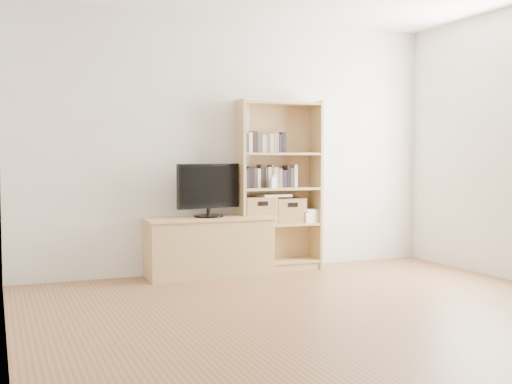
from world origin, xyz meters
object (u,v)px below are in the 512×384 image
television (208,190)px  laptop (274,195)px  bookshelf (279,186)px  tv_stand (209,248)px  basket_right (288,210)px  baby_monitor (273,183)px  basket_left (258,210)px

television → laptop: (0.73, 0.07, -0.07)m
bookshelf → tv_stand: bearing=-172.2°
bookshelf → basket_right: (0.11, -0.01, -0.26)m
television → basket_right: (0.90, 0.06, -0.24)m
bookshelf → laptop: 0.12m
television → baby_monitor: 0.70m
television → baby_monitor: size_ratio=6.16×
bookshelf → television: bookshelf is taller
tv_stand → bookshelf: bookshelf is taller
tv_stand → basket_left: bearing=9.2°
baby_monitor → basket_left: size_ratio=0.33×
basket_left → basket_right: (0.34, -0.02, -0.01)m
basket_left → laptop: bearing=-3.3°
tv_stand → bookshelf: 1.00m
baby_monitor → tv_stand: bearing=171.6°
bookshelf → baby_monitor: bearing=-135.0°
laptop → bookshelf: bearing=1.6°
tv_stand → bookshelf: bearing=6.5°
tv_stand → baby_monitor: bearing=-0.5°
tv_stand → television: size_ratio=1.81×
tv_stand → bookshelf: (0.79, 0.07, 0.60)m
tv_stand → basket_right: basket_right is taller
tv_stand → baby_monitor: 0.94m
television → laptop: size_ratio=2.13×
television → baby_monitor: bearing=-14.0°
basket_right → basket_left: bearing=-178.2°
laptop → basket_right: bearing=-5.4°
tv_stand → bookshelf: size_ratio=0.70×
basket_right → laptop: size_ratio=0.98×
bookshelf → basket_right: size_ratio=5.66×
tv_stand → basket_right: size_ratio=3.94×
television → basket_left: bearing=-4.3°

